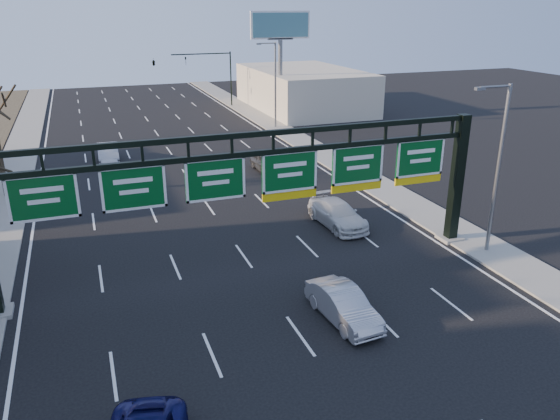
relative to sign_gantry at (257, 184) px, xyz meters
name	(u,v)px	position (x,y,z in m)	size (l,w,h in m)	color
ground	(320,364)	(-0.16, -8.00, -4.63)	(160.00, 160.00, 0.00)	black
sidewalk_left	(0,221)	(-12.96, 12.00, -4.57)	(3.00, 120.00, 0.12)	gray
sidewalk_right	(365,178)	(12.64, 12.00, -4.57)	(3.00, 120.00, 0.12)	gray
lane_markings	(203,198)	(-0.16, 12.00, -4.62)	(21.60, 120.00, 0.01)	white
sign_gantry	(257,184)	(0.00, 0.00, 0.00)	(24.60, 1.20, 7.20)	black
building_right_distant	(303,89)	(19.84, 42.00, -2.13)	(12.00, 20.00, 5.00)	beige
streetlight_near	(497,162)	(12.31, -2.00, 0.45)	(2.15, 0.22, 9.00)	slate
streetlight_far	(274,81)	(12.31, 32.00, 0.45)	(2.15, 0.22, 9.00)	slate
billboard_right	(280,38)	(14.84, 36.98, 4.43)	(7.00, 0.50, 12.00)	slate
traffic_signal_mast	(184,65)	(5.53, 47.00, 0.87)	(10.16, 0.54, 7.00)	black
car_silver_sedan	(343,305)	(2.01, -5.50, -3.92)	(1.50, 4.31, 1.42)	#ACACB1
car_white_wagon	(337,214)	(6.44, 4.23, -3.90)	(2.06, 5.06, 1.47)	silver
car_grey_far	(267,162)	(6.18, 16.71, -3.92)	(1.68, 4.18, 1.42)	#3D3F42
car_silver_distant	(108,153)	(-5.62, 23.93, -3.85)	(1.65, 4.72, 1.56)	#9E9EA2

